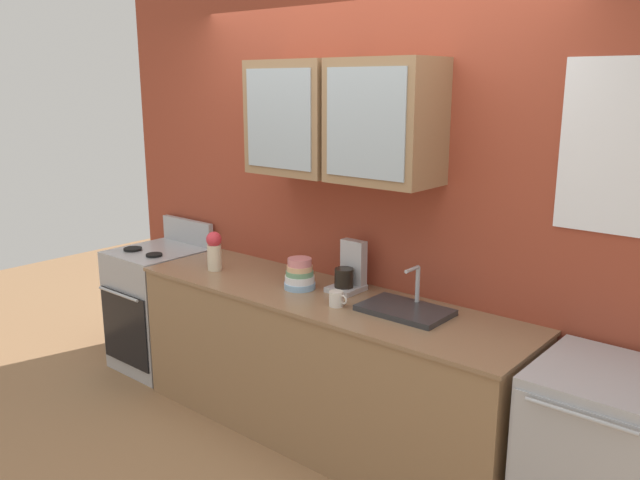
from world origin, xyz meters
TOP-DOWN VIEW (x-y plane):
  - ground_plane at (0.00, 0.00)m, footprint 10.00×10.00m
  - back_wall_unit at (0.01, 0.34)m, footprint 4.21×0.46m
  - counter at (0.00, 0.00)m, footprint 2.49×0.67m
  - stove_range at (-1.56, -0.00)m, footprint 0.57×0.65m
  - sink_faucet at (0.52, 0.06)m, footprint 0.46×0.29m
  - bowl_stack at (-0.18, 0.01)m, footprint 0.19×0.19m
  - vase at (-0.85, -0.06)m, footprint 0.10×0.10m
  - cup_near_sink at (0.18, -0.10)m, footprint 0.11×0.08m
  - dishwasher at (1.57, -0.00)m, footprint 0.57×0.65m
  - coffee_maker at (0.06, 0.17)m, footprint 0.17×0.20m

SIDE VIEW (x-z plane):
  - ground_plane at x=0.00m, z-range 0.00..0.00m
  - dishwasher at x=1.57m, z-range 0.00..0.88m
  - counter at x=0.00m, z-range 0.00..0.88m
  - stove_range at x=-1.56m, z-range -0.08..0.98m
  - sink_faucet at x=0.52m, z-range 0.78..1.02m
  - cup_near_sink at x=0.18m, z-range 0.88..0.96m
  - bowl_stack at x=-0.18m, z-range 0.87..1.05m
  - coffee_maker at x=0.06m, z-range 0.84..1.13m
  - vase at x=-0.85m, z-range 0.89..1.14m
  - back_wall_unit at x=0.01m, z-range 0.09..2.83m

